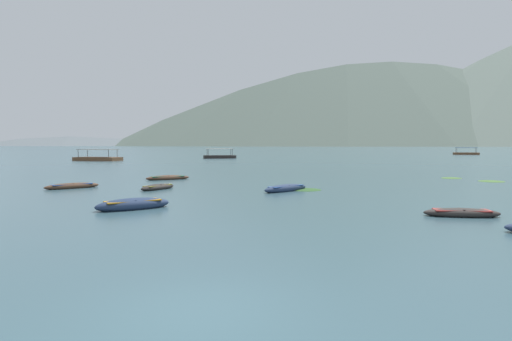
{
  "coord_description": "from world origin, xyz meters",
  "views": [
    {
      "loc": [
        1.17,
        -8.04,
        3.26
      ],
      "look_at": [
        1.0,
        43.18,
        0.14
      ],
      "focal_mm": 29.77,
      "sensor_mm": 36.0,
      "label": 1
    }
  ],
  "objects_px": {
    "rowboat_0": "(463,213)",
    "ferry_0": "(468,153)",
    "rowboat_5": "(169,178)",
    "ferry_1": "(221,156)",
    "ferry_2": "(99,158)",
    "rowboat_6": "(287,188)",
    "rowboat_4": "(135,205)",
    "rowboat_1": "(159,187)",
    "rowboat_2": "(74,186)"
  },
  "relations": [
    {
      "from": "rowboat_6",
      "to": "ferry_0",
      "type": "relative_size",
      "value": 0.46
    },
    {
      "from": "rowboat_5",
      "to": "ferry_2",
      "type": "height_order",
      "value": "ferry_2"
    },
    {
      "from": "rowboat_4",
      "to": "ferry_1",
      "type": "relative_size",
      "value": 0.48
    },
    {
      "from": "rowboat_4",
      "to": "ferry_0",
      "type": "relative_size",
      "value": 0.48
    },
    {
      "from": "rowboat_0",
      "to": "rowboat_6",
      "type": "height_order",
      "value": "rowboat_6"
    },
    {
      "from": "ferry_0",
      "to": "ferry_2",
      "type": "bearing_deg",
      "value": -152.94
    },
    {
      "from": "rowboat_0",
      "to": "rowboat_4",
      "type": "xyz_separation_m",
      "value": [
        -15.66,
        2.24,
        0.07
      ]
    },
    {
      "from": "rowboat_1",
      "to": "ferry_0",
      "type": "relative_size",
      "value": 0.42
    },
    {
      "from": "rowboat_1",
      "to": "ferry_0",
      "type": "height_order",
      "value": "ferry_0"
    },
    {
      "from": "rowboat_2",
      "to": "rowboat_6",
      "type": "height_order",
      "value": "rowboat_6"
    },
    {
      "from": "rowboat_2",
      "to": "ferry_1",
      "type": "xyz_separation_m",
      "value": [
        5.07,
        70.28,
        0.29
      ]
    },
    {
      "from": "rowboat_0",
      "to": "ferry_0",
      "type": "xyz_separation_m",
      "value": [
        59.24,
        119.29,
        0.3
      ]
    },
    {
      "from": "rowboat_5",
      "to": "rowboat_6",
      "type": "relative_size",
      "value": 1.13
    },
    {
      "from": "rowboat_1",
      "to": "rowboat_2",
      "type": "height_order",
      "value": "rowboat_2"
    },
    {
      "from": "rowboat_6",
      "to": "ferry_2",
      "type": "bearing_deg",
      "value": 121.18
    },
    {
      "from": "ferry_2",
      "to": "rowboat_5",
      "type": "bearing_deg",
      "value": -62.89
    },
    {
      "from": "rowboat_4",
      "to": "rowboat_5",
      "type": "distance_m",
      "value": 18.3
    },
    {
      "from": "rowboat_2",
      "to": "ferry_0",
      "type": "relative_size",
      "value": 0.45
    },
    {
      "from": "rowboat_4",
      "to": "ferry_0",
      "type": "bearing_deg",
      "value": 57.38
    },
    {
      "from": "rowboat_4",
      "to": "rowboat_5",
      "type": "bearing_deg",
      "value": 96.31
    },
    {
      "from": "ferry_1",
      "to": "ferry_2",
      "type": "xyz_separation_m",
      "value": [
        -23.72,
        -15.07,
        -0.0
      ]
    },
    {
      "from": "rowboat_5",
      "to": "ferry_1",
      "type": "bearing_deg",
      "value": 90.42
    },
    {
      "from": "rowboat_1",
      "to": "rowboat_6",
      "type": "xyz_separation_m",
      "value": [
        9.31,
        -1.21,
        0.03
      ]
    },
    {
      "from": "rowboat_0",
      "to": "rowboat_6",
      "type": "relative_size",
      "value": 0.93
    },
    {
      "from": "rowboat_0",
      "to": "ferry_2",
      "type": "distance_m",
      "value": 79.56
    },
    {
      "from": "ferry_0",
      "to": "rowboat_5",
      "type": "bearing_deg",
      "value": -127.88
    },
    {
      "from": "rowboat_0",
      "to": "ferry_1",
      "type": "distance_m",
      "value": 84.7
    },
    {
      "from": "rowboat_2",
      "to": "ferry_1",
      "type": "bearing_deg",
      "value": 85.87
    },
    {
      "from": "ferry_1",
      "to": "rowboat_6",
      "type": "bearing_deg",
      "value": -81.46
    },
    {
      "from": "rowboat_0",
      "to": "rowboat_2",
      "type": "distance_m",
      "value": 26.33
    },
    {
      "from": "ferry_0",
      "to": "ferry_1",
      "type": "relative_size",
      "value": 1.01
    },
    {
      "from": "rowboat_5",
      "to": "rowboat_6",
      "type": "xyz_separation_m",
      "value": [
        10.38,
        -9.89,
        0.03
      ]
    },
    {
      "from": "ferry_0",
      "to": "rowboat_2",
      "type": "bearing_deg",
      "value": -127.66
    },
    {
      "from": "rowboat_0",
      "to": "rowboat_2",
      "type": "xyz_separation_m",
      "value": [
        -23.21,
        12.45,
        0.01
      ]
    },
    {
      "from": "rowboat_4",
      "to": "rowboat_2",
      "type": "bearing_deg",
      "value": 126.45
    },
    {
      "from": "rowboat_1",
      "to": "rowboat_5",
      "type": "xyz_separation_m",
      "value": [
        -1.07,
        8.68,
        0.01
      ]
    },
    {
      "from": "rowboat_0",
      "to": "ferry_1",
      "type": "bearing_deg",
      "value": 102.36
    },
    {
      "from": "rowboat_5",
      "to": "ferry_1",
      "type": "relative_size",
      "value": 0.52
    },
    {
      "from": "rowboat_6",
      "to": "rowboat_2",
      "type": "bearing_deg",
      "value": 173.15
    },
    {
      "from": "rowboat_1",
      "to": "rowboat_2",
      "type": "xyz_separation_m",
      "value": [
        -6.6,
        0.7,
        0.01
      ]
    },
    {
      "from": "rowboat_2",
      "to": "ferry_0",
      "type": "xyz_separation_m",
      "value": [
        82.44,
        106.84,
        0.29
      ]
    },
    {
      "from": "rowboat_1",
      "to": "ferry_1",
      "type": "relative_size",
      "value": 0.42
    },
    {
      "from": "ferry_0",
      "to": "ferry_2",
      "type": "height_order",
      "value": "same"
    },
    {
      "from": "rowboat_4",
      "to": "rowboat_5",
      "type": "height_order",
      "value": "rowboat_4"
    },
    {
      "from": "rowboat_4",
      "to": "ferry_2",
      "type": "relative_size",
      "value": 0.38
    },
    {
      "from": "ferry_0",
      "to": "rowboat_4",
      "type": "bearing_deg",
      "value": -122.62
    },
    {
      "from": "rowboat_5",
      "to": "ferry_0",
      "type": "distance_m",
      "value": 125.25
    },
    {
      "from": "ferry_1",
      "to": "rowboat_1",
      "type": "bearing_deg",
      "value": -88.77
    },
    {
      "from": "rowboat_0",
      "to": "rowboat_1",
      "type": "relative_size",
      "value": 1.02
    },
    {
      "from": "rowboat_2",
      "to": "rowboat_6",
      "type": "bearing_deg",
      "value": -6.85
    }
  ]
}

